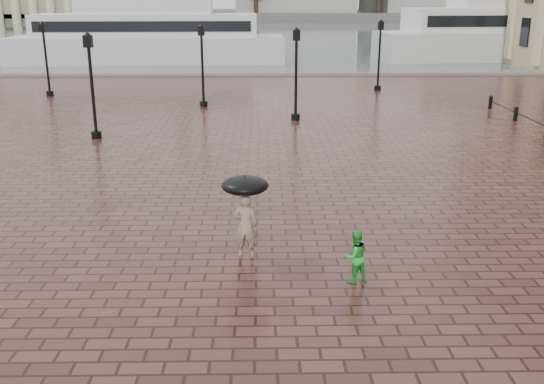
{
  "coord_description": "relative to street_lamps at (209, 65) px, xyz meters",
  "views": [
    {
      "loc": [
        1.29,
        -16.26,
        5.96
      ],
      "look_at": [
        1.53,
        -2.19,
        1.4
      ],
      "focal_mm": 40.0,
      "sensor_mm": 36.0,
      "label": 1
    }
  ],
  "objects": [
    {
      "name": "umbrella",
      "position": [
        2.49,
        -20.47,
        -0.54
      ],
      "size": [
        1.1,
        1.1,
        1.11
      ],
      "color": "black",
      "rests_on": "ground"
    },
    {
      "name": "child_pedestrian",
      "position": [
        4.89,
        -21.88,
        -1.72
      ],
      "size": [
        0.72,
        0.65,
        1.2
      ],
      "primitive_type": "imported",
      "rotation": [
        0.0,
        0.0,
        3.54
      ],
      "color": "green",
      "rests_on": "ground"
    },
    {
      "name": "ferry_far",
      "position": [
        28.15,
        26.97,
        0.41
      ],
      "size": [
        28.28,
        9.67,
        9.09
      ],
      "rotation": [
        0.0,
        0.0,
        0.11
      ],
      "color": "silver",
      "rests_on": "ground"
    },
    {
      "name": "ferry_near",
      "position": [
        -7.65,
        24.04,
        0.15
      ],
      "size": [
        25.32,
        6.98,
        8.24
      ],
      "rotation": [
        0.0,
        0.0,
        0.04
      ],
      "color": "silver",
      "rests_on": "ground"
    },
    {
      "name": "far_shore",
      "position": [
        1.6,
        142.4,
        -1.33
      ],
      "size": [
        300.0,
        60.0,
        2.0
      ],
      "primitive_type": "cube",
      "color": "#4C4C47",
      "rests_on": "ground"
    },
    {
      "name": "street_lamps",
      "position": [
        0.0,
        0.0,
        0.0
      ],
      "size": [
        21.44,
        14.44,
        4.4
      ],
      "color": "black",
      "rests_on": "ground"
    },
    {
      "name": "adult_pedestrian",
      "position": [
        2.49,
        -20.47,
        -1.54
      ],
      "size": [
        0.62,
        0.44,
        1.58
      ],
      "primitive_type": "imported",
      "rotation": [
        0.0,
        0.0,
        3.02
      ],
      "color": "gray",
      "rests_on": "ground"
    },
    {
      "name": "harbour_water",
      "position": [
        1.6,
        74.4,
        -2.33
      ],
      "size": [
        240.0,
        240.0,
        0.0
      ],
      "primitive_type": "plane",
      "color": "#454D54",
      "rests_on": "ground"
    },
    {
      "name": "ground",
      "position": [
        1.6,
        -17.6,
        -2.33
      ],
      "size": [
        300.0,
        300.0,
        0.0
      ],
      "primitive_type": "plane",
      "color": "#3D1D1B",
      "rests_on": "ground"
    },
    {
      "name": "quay_edge",
      "position": [
        1.6,
        14.4,
        -2.33
      ],
      "size": [
        80.0,
        0.6,
        0.3
      ],
      "primitive_type": "cube",
      "color": "slate",
      "rests_on": "ground"
    }
  ]
}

